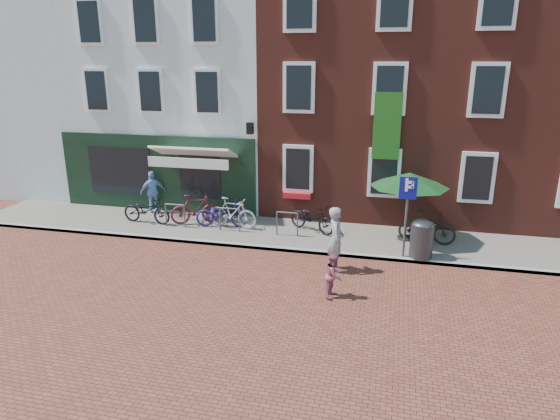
% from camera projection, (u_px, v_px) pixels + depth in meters
% --- Properties ---
extents(ground, '(80.00, 80.00, 0.00)m').
position_uv_depth(ground, '(263.00, 250.00, 15.47)').
color(ground, brown).
extents(sidewalk, '(24.00, 3.00, 0.10)m').
position_uv_depth(sidewalk, '(303.00, 235.00, 16.63)').
color(sidewalk, slate).
rests_on(sidewalk, ground).
extents(building_stucco, '(8.00, 8.00, 9.00)m').
position_uv_depth(building_stucco, '(195.00, 88.00, 21.76)').
color(building_stucco, silver).
rests_on(building_stucco, ground).
extents(building_brick_mid, '(6.00, 8.00, 10.00)m').
position_uv_depth(building_brick_mid, '(355.00, 78.00, 20.07)').
color(building_brick_mid, maroon).
rests_on(building_brick_mid, ground).
extents(building_brick_right, '(6.00, 8.00, 10.00)m').
position_uv_depth(building_brick_right, '(514.00, 79.00, 18.74)').
color(building_brick_right, maroon).
rests_on(building_brick_right, ground).
extents(filler_left, '(7.00, 8.00, 9.00)m').
position_uv_depth(filler_left, '(47.00, 86.00, 23.42)').
color(filler_left, silver).
rests_on(filler_left, ground).
extents(litter_bin, '(0.67, 0.67, 1.23)m').
position_uv_depth(litter_bin, '(422.00, 237.00, 14.48)').
color(litter_bin, '#39393C').
rests_on(litter_bin, sidewalk).
extents(parking_sign, '(0.50, 0.08, 2.43)m').
position_uv_depth(parking_sign, '(407.00, 203.00, 14.23)').
color(parking_sign, '#4C4C4F').
rests_on(parking_sign, sidewalk).
extents(parasol, '(2.49, 2.49, 2.32)m').
position_uv_depth(parasol, '(410.00, 177.00, 15.52)').
color(parasol, '#4C4C4F').
rests_on(parasol, sidewalk).
extents(woman, '(0.55, 0.74, 1.86)m').
position_uv_depth(woman, '(336.00, 239.00, 13.76)').
color(woman, gray).
rests_on(woman, ground).
extents(boy, '(0.53, 0.63, 1.14)m').
position_uv_depth(boy, '(334.00, 275.00, 12.30)').
color(boy, '#A04E5D').
rests_on(boy, ground).
extents(cafe_person, '(0.98, 0.87, 1.60)m').
position_uv_depth(cafe_person, '(153.00, 192.00, 18.74)').
color(cafe_person, '#82ACDF').
rests_on(cafe_person, sidewalk).
extents(bicycle_0, '(1.87, 0.75, 0.96)m').
position_uv_depth(bicycle_0, '(147.00, 210.00, 17.58)').
color(bicycle_0, black).
rests_on(bicycle_0, sidewalk).
extents(bicycle_1, '(1.82, 1.21, 1.07)m').
position_uv_depth(bicycle_1, '(196.00, 209.00, 17.50)').
color(bicycle_1, maroon).
rests_on(bicycle_1, sidewalk).
extents(bicycle_2, '(1.92, 1.01, 0.96)m').
position_uv_depth(bicycle_2, '(222.00, 213.00, 17.19)').
color(bicycle_2, navy).
rests_on(bicycle_2, sidewalk).
extents(bicycle_3, '(1.82, 0.70, 1.07)m').
position_uv_depth(bicycle_3, '(233.00, 213.00, 17.09)').
color(bicycle_3, '#A1A1A3').
rests_on(bicycle_3, sidewalk).
extents(bicycle_4, '(1.91, 1.43, 0.96)m').
position_uv_depth(bicycle_4, '(312.00, 218.00, 16.73)').
color(bicycle_4, black).
rests_on(bicycle_4, sidewalk).
extents(bicycle_5, '(1.83, 0.74, 1.07)m').
position_uv_depth(bicycle_5, '(427.00, 227.00, 15.63)').
color(bicycle_5, black).
rests_on(bicycle_5, sidewalk).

